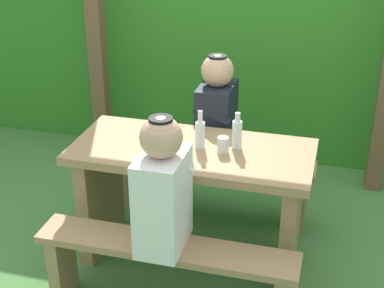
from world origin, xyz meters
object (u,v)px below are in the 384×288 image
at_px(drinking_glass, 223,145).
at_px(bottle_right, 237,134).
at_px(person_black_coat, 216,112).
at_px(bench_near, 166,264).
at_px(cell_phone, 177,147).
at_px(picnic_table, 192,185).
at_px(person_white_shirt, 163,189).
at_px(bottle_left, 200,133).
at_px(bench_far, 212,173).

height_order(drinking_glass, bottle_right, bottle_right).
bearing_deg(person_black_coat, bench_near, -91.34).
xyz_separation_m(bench_near, bottle_right, (0.25, 0.59, 0.54)).
bearing_deg(cell_phone, bench_near, -76.12).
bearing_deg(bench_near, picnic_table, 90.00).
bearing_deg(person_white_shirt, person_black_coat, 88.15).
relative_size(picnic_table, bottle_left, 6.09).
distance_m(person_white_shirt, drinking_glass, 0.55).
bearing_deg(person_white_shirt, bottle_right, 66.15).
xyz_separation_m(drinking_glass, bottle_right, (0.07, 0.07, 0.05)).
relative_size(person_black_coat, cell_phone, 5.14).
bearing_deg(person_white_shirt, cell_phone, 98.92).
distance_m(picnic_table, bottle_left, 0.34).
bearing_deg(bottle_right, bottle_left, -166.71).
bearing_deg(bench_far, person_white_shirt, -90.51).
height_order(bench_far, bottle_left, bottle_left).
relative_size(bench_near, bottle_right, 6.33).
height_order(bench_near, drinking_glass, drinking_glass).
relative_size(person_black_coat, bottle_right, 3.25).
distance_m(bench_near, cell_phone, 0.68).
xyz_separation_m(bottle_left, bottle_right, (0.21, 0.05, 0.00)).
bearing_deg(bottle_right, bench_near, -112.97).
distance_m(picnic_table, person_white_shirt, 0.59).
bearing_deg(bench_far, bottle_left, -85.09).
height_order(bottle_right, cell_phone, bottle_right).
distance_m(bottle_left, cell_phone, 0.16).
bearing_deg(person_black_coat, bottle_left, -87.82).
relative_size(bench_near, bottle_left, 6.09).
height_order(bench_far, drinking_glass, drinking_glass).
distance_m(bench_near, bottle_right, 0.83).
relative_size(bottle_right, cell_phone, 1.58).
distance_m(bench_near, person_white_shirt, 0.46).
bearing_deg(cell_phone, picnic_table, 14.70).
relative_size(bench_near, person_black_coat, 1.95).
distance_m(bench_near, drinking_glass, 0.74).
bearing_deg(drinking_glass, person_black_coat, 106.75).
xyz_separation_m(bench_near, person_black_coat, (0.02, 1.05, 0.46)).
relative_size(bench_far, bottle_left, 6.09).
height_order(bench_far, person_white_shirt, person_white_shirt).
relative_size(bottle_left, bottle_right, 1.04).
distance_m(drinking_glass, bottle_left, 0.15).
relative_size(picnic_table, person_black_coat, 1.95).
bearing_deg(bottle_left, picnic_table, -161.42).
xyz_separation_m(picnic_table, bench_near, (0.00, -0.52, -0.19)).
bearing_deg(bench_near, drinking_glass, 70.48).
bearing_deg(cell_phone, bottle_right, 17.32).
relative_size(picnic_table, cell_phone, 10.00).
relative_size(bench_far, cell_phone, 10.00).
height_order(bottle_left, bottle_right, bottle_left).
height_order(picnic_table, bench_near, picnic_table).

